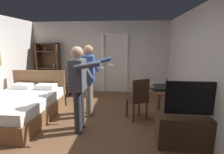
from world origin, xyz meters
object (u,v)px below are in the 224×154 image
(bottle_on_table, at_px, (167,86))
(person_striped_shirt, at_px, (89,75))
(person_blue_shirt, at_px, (79,84))
(wooden_chair, at_px, (138,98))
(laptop, at_px, (159,88))
(bookshelf, at_px, (49,66))
(suitcase_small, at_px, (56,95))
(bed, at_px, (21,106))
(tv_flatscreen, at_px, (192,128))
(side_table, at_px, (159,99))
(suitcase_dark, at_px, (62,90))

(bottle_on_table, relative_size, person_striped_shirt, 0.16)
(person_blue_shirt, bearing_deg, wooden_chair, 26.43)
(laptop, xyz_separation_m, person_blue_shirt, (-1.68, -0.73, 0.23))
(bookshelf, relative_size, suitcase_small, 3.53)
(laptop, relative_size, bottle_on_table, 1.43)
(bed, height_order, bookshelf, bookshelf)
(bookshelf, bearing_deg, bed, -81.04)
(tv_flatscreen, distance_m, suitcase_small, 3.94)
(person_striped_shirt, height_order, suitcase_small, person_striped_shirt)
(bottle_on_table, relative_size, person_blue_shirt, 0.17)
(side_table, xyz_separation_m, wooden_chair, (-0.50, -0.17, 0.07))
(person_blue_shirt, bearing_deg, bookshelf, 125.22)
(bed, height_order, wooden_chair, bed)
(wooden_chair, distance_m, person_striped_shirt, 1.28)
(wooden_chair, height_order, person_striped_shirt, person_striped_shirt)
(laptop, bearing_deg, bottle_on_table, -13.70)
(tv_flatscreen, relative_size, bottle_on_table, 4.14)
(person_striped_shirt, height_order, suitcase_dark, person_striped_shirt)
(side_table, distance_m, person_striped_shirt, 1.76)
(person_blue_shirt, xyz_separation_m, suitcase_dark, (-1.28, 2.21, -0.79))
(bottle_on_table, distance_m, person_blue_shirt, 1.97)
(side_table, xyz_separation_m, suitcase_small, (-2.98, 0.96, -0.29))
(bottle_on_table, height_order, wooden_chair, wooden_chair)
(person_blue_shirt, bearing_deg, suitcase_small, 126.51)
(bottle_on_table, height_order, person_striped_shirt, person_striped_shirt)
(tv_flatscreen, height_order, suitcase_dark, tv_flatscreen)
(bookshelf, relative_size, bottle_on_table, 6.29)
(suitcase_dark, bearing_deg, person_striped_shirt, -49.78)
(bottle_on_table, bearing_deg, laptop, 166.30)
(laptop, distance_m, suitcase_dark, 3.36)
(bottle_on_table, bearing_deg, bed, -175.34)
(bookshelf, xyz_separation_m, tv_flatscreen, (3.99, -3.08, -0.62))
(wooden_chair, bearing_deg, tv_flatscreen, -47.62)
(bookshelf, xyz_separation_m, suitcase_small, (0.65, -1.00, -0.78))
(person_blue_shirt, relative_size, person_striped_shirt, 0.99)
(person_blue_shirt, height_order, person_striped_shirt, person_striped_shirt)
(bottle_on_table, xyz_separation_m, wooden_chair, (-0.64, -0.09, -0.28))
(suitcase_dark, relative_size, suitcase_small, 1.03)
(laptop, relative_size, suitcase_small, 0.80)
(wooden_chair, xyz_separation_m, person_blue_shirt, (-1.21, -0.60, 0.44))
(bed, bearing_deg, person_blue_shirt, -14.76)
(tv_flatscreen, height_order, laptop, tv_flatscreen)
(bookshelf, distance_m, laptop, 4.13)
(bed, height_order, person_striped_shirt, person_striped_shirt)
(side_table, distance_m, person_blue_shirt, 1.94)
(laptop, distance_m, person_blue_shirt, 1.85)
(person_striped_shirt, bearing_deg, tv_flatscreen, -29.34)
(laptop, bearing_deg, bed, -174.44)
(wooden_chair, height_order, suitcase_dark, wooden_chair)
(person_blue_shirt, bearing_deg, suitcase_dark, 120.15)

